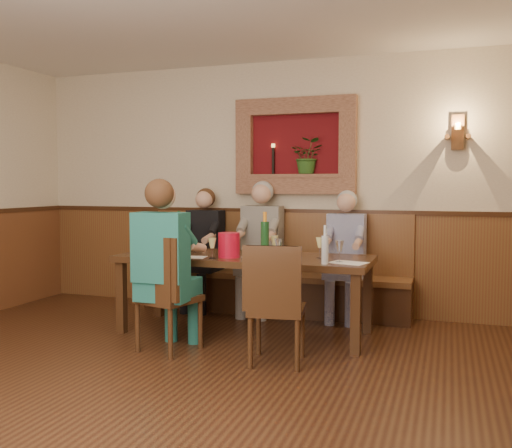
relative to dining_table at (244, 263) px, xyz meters
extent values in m
plane|color=#34190E|center=(0.00, -1.85, -0.68)|extent=(6.00, 6.00, 0.00)
cube|color=beige|center=(0.00, 1.15, 0.72)|extent=(6.00, 0.04, 2.80)
cube|color=brown|center=(0.00, 1.13, -0.13)|extent=(6.00, 0.04, 1.10)
cube|color=#381E0F|center=(0.00, 1.13, 0.45)|extent=(6.02, 0.06, 0.05)
cube|color=#5C0D11|center=(0.20, 1.13, 1.17)|extent=(1.00, 0.02, 0.70)
cube|color=#9D6B50|center=(0.20, 1.09, 1.61)|extent=(1.36, 0.12, 0.18)
cube|color=#9D6B50|center=(0.20, 1.09, 0.73)|extent=(1.36, 0.12, 0.18)
cube|color=#9D6B50|center=(-0.39, 1.09, 1.17)|extent=(0.18, 0.12, 0.70)
cube|color=#9D6B50|center=(0.79, 1.09, 1.17)|extent=(0.18, 0.12, 0.70)
cube|color=#9D6B50|center=(0.20, 1.09, 0.84)|extent=(1.00, 0.14, 0.04)
imported|color=#28501B|center=(0.35, 1.09, 1.06)|extent=(0.35, 0.30, 0.39)
cylinder|color=black|center=(-0.05, 1.09, 1.01)|extent=(0.03, 0.03, 0.30)
cylinder|color=#FFBF59|center=(-0.05, 1.09, 1.18)|extent=(0.04, 0.04, 0.04)
cube|color=brown|center=(1.90, 1.10, 1.27)|extent=(0.12, 0.08, 0.35)
cylinder|color=brown|center=(1.80, 1.03, 1.22)|extent=(0.05, 0.18, 0.05)
cylinder|color=brown|center=(2.00, 1.03, 1.22)|extent=(0.05, 0.18, 0.05)
cylinder|color=#FFBF59|center=(1.90, 0.97, 1.32)|extent=(0.06, 0.06, 0.06)
cube|color=#34200F|center=(0.00, 0.00, 0.04)|extent=(2.40, 0.90, 0.06)
cube|color=#34200F|center=(-1.12, -0.37, -0.33)|extent=(0.08, 0.08, 0.69)
cube|color=#34200F|center=(1.12, -0.37, -0.33)|extent=(0.08, 0.08, 0.69)
cube|color=#34200F|center=(-1.12, 0.37, -0.33)|extent=(0.08, 0.08, 0.69)
cube|color=#34200F|center=(1.12, 0.37, -0.33)|extent=(0.08, 0.08, 0.69)
cube|color=#381E0F|center=(0.00, 0.91, -0.48)|extent=(3.00, 0.40, 0.40)
cube|color=brown|center=(0.00, 0.91, -0.26)|extent=(3.00, 0.45, 0.06)
cube|color=brown|center=(0.00, 1.10, 0.10)|extent=(3.00, 0.06, 0.66)
cube|color=#34200F|center=(-0.42, -0.73, -0.46)|extent=(0.52, 0.52, 0.42)
cube|color=#34200F|center=(-0.42, -0.73, -0.23)|extent=(0.54, 0.54, 0.05)
cube|color=#34200F|center=(-0.48, -0.93, 0.06)|extent=(0.44, 0.16, 0.53)
cube|color=#34200F|center=(0.56, -0.78, -0.47)|extent=(0.46, 0.46, 0.41)
cube|color=#34200F|center=(0.56, -0.78, -0.24)|extent=(0.48, 0.48, 0.05)
cube|color=#34200F|center=(0.59, -0.97, 0.03)|extent=(0.43, 0.10, 0.51)
cube|color=black|center=(-0.81, 0.77, -0.45)|extent=(0.40, 0.42, 0.45)
cube|color=black|center=(-0.81, 0.93, 0.19)|extent=(0.40, 0.21, 0.53)
sphere|color=#D8A384|center=(-0.81, 0.89, 0.58)|extent=(0.20, 0.20, 0.20)
sphere|color=#4C2D19|center=(-0.81, 0.94, 0.60)|extent=(0.22, 0.22, 0.22)
cube|color=#585450|center=(-0.12, 0.75, -0.45)|extent=(0.44, 0.46, 0.45)
cube|color=#585450|center=(-0.12, 0.93, 0.23)|extent=(0.44, 0.23, 0.57)
sphere|color=#D8A384|center=(-0.12, 0.89, 0.65)|extent=(0.22, 0.22, 0.22)
sphere|color=#B2B2B2|center=(-0.12, 0.94, 0.67)|extent=(0.24, 0.24, 0.24)
cube|color=navy|center=(0.81, 0.77, -0.45)|extent=(0.39, 0.41, 0.45)
cube|color=navy|center=(0.81, 0.93, 0.18)|extent=(0.39, 0.21, 0.52)
sphere|color=#D8A384|center=(0.81, 0.89, 0.56)|extent=(0.20, 0.20, 0.20)
sphere|color=#B2B2B2|center=(0.81, 0.94, 0.58)|extent=(0.22, 0.22, 0.22)
cube|color=#1C6063|center=(-0.42, -0.69, -0.45)|extent=(0.44, 0.46, 0.45)
cube|color=#1C6063|center=(-0.42, -0.87, 0.23)|extent=(0.44, 0.23, 0.58)
sphere|color=#D8A384|center=(-0.42, -0.83, 0.66)|extent=(0.22, 0.22, 0.22)
sphere|color=#4C2D19|center=(-0.42, -0.88, 0.68)|extent=(0.24, 0.24, 0.24)
cylinder|color=red|center=(-0.09, -0.16, 0.19)|extent=(0.20, 0.20, 0.23)
cylinder|color=#19471E|center=(0.23, -0.08, 0.24)|extent=(0.10, 0.10, 0.33)
cylinder|color=orange|center=(0.23, -0.08, 0.45)|extent=(0.04, 0.04, 0.09)
cylinder|color=#19471E|center=(-0.73, 0.08, 0.23)|extent=(0.10, 0.10, 0.32)
cylinder|color=#19471E|center=(-0.73, 0.08, 0.44)|extent=(0.04, 0.04, 0.09)
cylinder|color=silver|center=(0.85, -0.33, 0.20)|extent=(0.07, 0.07, 0.24)
cylinder|color=silver|center=(0.85, -0.33, 0.36)|extent=(0.03, 0.03, 0.09)
cube|color=white|center=(-0.82, -0.11, 0.08)|extent=(0.33, 0.27, 0.00)
cube|color=white|center=(0.16, -0.07, 0.08)|extent=(0.29, 0.24, 0.00)
cube|color=white|center=(1.02, -0.18, 0.08)|extent=(0.36, 0.30, 0.00)
cube|color=white|center=(-0.42, -0.28, 0.08)|extent=(0.29, 0.23, 0.00)
camera|label=1|loc=(1.84, -5.06, 0.75)|focal=40.00mm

